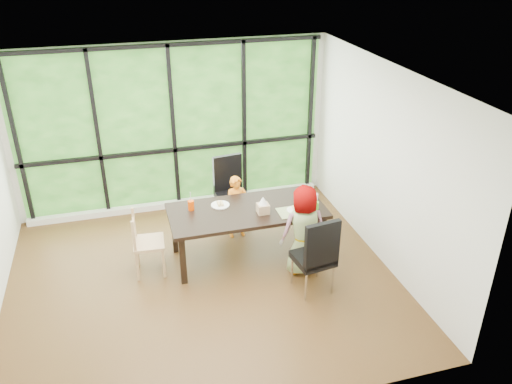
# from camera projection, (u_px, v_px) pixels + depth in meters

# --- Properties ---
(ground) EXTENTS (5.00, 5.00, 0.00)m
(ground) POSITION_uv_depth(u_px,v_px,m) (203.00, 280.00, 6.86)
(ground) COLOR black
(ground) RESTS_ON ground
(back_wall) EXTENTS (5.00, 0.00, 5.00)m
(back_wall) POSITION_uv_depth(u_px,v_px,m) (173.00, 128.00, 8.18)
(back_wall) COLOR silver
(back_wall) RESTS_ON ground
(foliage_backdrop) EXTENTS (4.80, 0.02, 2.65)m
(foliage_backdrop) POSITION_uv_depth(u_px,v_px,m) (173.00, 128.00, 8.17)
(foliage_backdrop) COLOR #214818
(foliage_backdrop) RESTS_ON back_wall
(window_mullions) EXTENTS (4.80, 0.06, 2.65)m
(window_mullions) POSITION_uv_depth(u_px,v_px,m) (174.00, 129.00, 8.13)
(window_mullions) COLOR black
(window_mullions) RESTS_ON back_wall
(window_sill) EXTENTS (4.80, 0.12, 0.10)m
(window_sill) POSITION_uv_depth(u_px,v_px,m) (179.00, 203.00, 8.69)
(window_sill) COLOR silver
(window_sill) RESTS_ON ground
(dining_table) EXTENTS (2.15, 1.03, 0.75)m
(dining_table) POSITION_uv_depth(u_px,v_px,m) (247.00, 233.00, 7.21)
(dining_table) COLOR black
(dining_table) RESTS_ON ground
(chair_window_leather) EXTENTS (0.52, 0.52, 1.08)m
(chair_window_leather) POSITION_uv_depth(u_px,v_px,m) (232.00, 192.00, 7.97)
(chair_window_leather) COLOR black
(chair_window_leather) RESTS_ON ground
(chair_interior_leather) EXTENTS (0.52, 0.52, 1.08)m
(chair_interior_leather) POSITION_uv_depth(u_px,v_px,m) (313.00, 253.00, 6.46)
(chair_interior_leather) COLOR black
(chair_interior_leather) RESTS_ON ground
(chair_end_beech) EXTENTS (0.43, 0.45, 0.90)m
(chair_end_beech) POSITION_uv_depth(u_px,v_px,m) (149.00, 243.00, 6.85)
(chair_end_beech) COLOR #A98059
(chair_end_beech) RESTS_ON ground
(child_toddler) EXTENTS (0.37, 0.26, 0.97)m
(child_toddler) POSITION_uv_depth(u_px,v_px,m) (237.00, 207.00, 7.66)
(child_toddler) COLOR orange
(child_toddler) RESTS_ON ground
(child_older) EXTENTS (0.62, 0.41, 1.26)m
(child_older) POSITION_uv_depth(u_px,v_px,m) (304.00, 230.00, 6.78)
(child_older) COLOR gray
(child_older) RESTS_ON ground
(placemat) EXTENTS (0.42, 0.31, 0.01)m
(placemat) POSITION_uv_depth(u_px,v_px,m) (294.00, 212.00, 6.98)
(placemat) COLOR tan
(placemat) RESTS_ON dining_table
(plate_far) EXTENTS (0.25, 0.25, 0.02)m
(plate_far) POSITION_uv_depth(u_px,v_px,m) (220.00, 205.00, 7.13)
(plate_far) COLOR white
(plate_far) RESTS_ON dining_table
(plate_near) EXTENTS (0.21, 0.21, 0.01)m
(plate_near) POSITION_uv_depth(u_px,v_px,m) (294.00, 210.00, 7.01)
(plate_near) COLOR white
(plate_near) RESTS_ON dining_table
(orange_cup) EXTENTS (0.09, 0.09, 0.13)m
(orange_cup) POSITION_uv_depth(u_px,v_px,m) (191.00, 205.00, 7.00)
(orange_cup) COLOR #DD4102
(orange_cup) RESTS_ON dining_table
(green_cup) EXTENTS (0.07, 0.07, 0.11)m
(green_cup) POSITION_uv_depth(u_px,v_px,m) (316.00, 206.00, 7.02)
(green_cup) COLOR #5ED339
(green_cup) RESTS_ON dining_table
(white_mug) EXTENTS (0.09, 0.09, 0.09)m
(white_mug) POSITION_uv_depth(u_px,v_px,m) (315.00, 197.00, 7.28)
(white_mug) COLOR white
(white_mug) RESTS_ON dining_table
(tissue_box) EXTENTS (0.15, 0.15, 0.13)m
(tissue_box) POSITION_uv_depth(u_px,v_px,m) (263.00, 209.00, 6.93)
(tissue_box) COLOR tan
(tissue_box) RESTS_ON dining_table
(crepe_rolls_far) EXTENTS (0.10, 0.12, 0.04)m
(crepe_rolls_far) POSITION_uv_depth(u_px,v_px,m) (220.00, 203.00, 7.12)
(crepe_rolls_far) COLOR tan
(crepe_rolls_far) RESTS_ON plate_far
(crepe_rolls_near) EXTENTS (0.05, 0.12, 0.04)m
(crepe_rolls_near) POSITION_uv_depth(u_px,v_px,m) (294.00, 208.00, 7.00)
(crepe_rolls_near) COLOR tan
(crepe_rolls_near) RESTS_ON plate_near
(straw_white) EXTENTS (0.01, 0.04, 0.20)m
(straw_white) POSITION_uv_depth(u_px,v_px,m) (191.00, 198.00, 6.96)
(straw_white) COLOR white
(straw_white) RESTS_ON orange_cup
(straw_pink) EXTENTS (0.01, 0.04, 0.20)m
(straw_pink) POSITION_uv_depth(u_px,v_px,m) (317.00, 199.00, 6.97)
(straw_pink) COLOR pink
(straw_pink) RESTS_ON green_cup
(tissue) EXTENTS (0.12, 0.12, 0.11)m
(tissue) POSITION_uv_depth(u_px,v_px,m) (263.00, 201.00, 6.87)
(tissue) COLOR white
(tissue) RESTS_ON tissue_box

